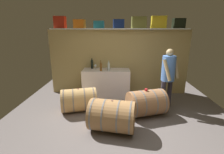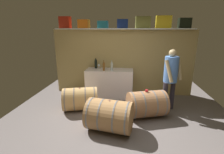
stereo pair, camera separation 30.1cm
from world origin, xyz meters
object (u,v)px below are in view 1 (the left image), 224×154
object	(u,v)px
toolcase_navy	(119,24)
wine_bottle_clear	(109,66)
toolcase_black	(179,23)
wine_glass	(95,66)
work_cabinet	(106,83)
toolcase_teal	(99,25)
wine_barrel_flank	(112,116)
toolcase_orange	(80,24)
wine_bottle_amber	(101,66)
winemaker_pouring	(168,73)
toolcase_red	(60,22)
wine_bottle_dark	(92,64)
wine_barrel_near	(146,103)
toolcase_yellow	(159,22)
toolcase_olive	(139,22)
tasting_cup	(146,90)
wine_barrel_far	(79,100)

from	to	relation	value
toolcase_navy	wine_bottle_clear	world-z (taller)	toolcase_navy
toolcase_black	wine_glass	bearing A→B (deg)	-178.45
toolcase_black	work_cabinet	size ratio (longest dim) A/B	0.23
toolcase_teal	wine_barrel_flank	distance (m)	2.82
toolcase_orange	wine_bottle_amber	bearing A→B (deg)	-26.33
toolcase_black	winemaker_pouring	xyz separation A→B (m)	(-0.48, -0.98, -1.25)
toolcase_red	wine_bottle_dark	distance (m)	1.55
toolcase_orange	wine_barrel_near	world-z (taller)	toolcase_orange
toolcase_red	wine_barrel_flank	xyz separation A→B (m)	(1.61, -2.08, -1.92)
toolcase_yellow	wine_glass	world-z (taller)	toolcase_yellow
toolcase_red	toolcase_olive	distance (m)	2.33
wine_bottle_dark	tasting_cup	xyz separation A→B (m)	(1.48, -1.35, -0.35)
toolcase_black	toolcase_navy	bearing A→B (deg)	178.40
wine_bottle_dark	work_cabinet	bearing A→B (deg)	-19.01
toolcase_orange	wine_barrel_near	size ratio (longest dim) A/B	0.31
toolcase_orange	toolcase_teal	bearing A→B (deg)	3.29
toolcase_yellow	wine_bottle_amber	bearing A→B (deg)	-165.83
toolcase_olive	toolcase_red	bearing A→B (deg)	177.14
toolcase_black	wine_barrel_flank	world-z (taller)	toolcase_black
wine_barrel_near	toolcase_orange	bearing A→B (deg)	125.99
toolcase_teal	toolcase_black	distance (m)	2.34
work_cabinet	wine_bottle_clear	distance (m)	0.58
toolcase_navy	toolcase_yellow	world-z (taller)	toolcase_yellow
wine_barrel_flank	tasting_cup	xyz separation A→B (m)	(0.80, 0.68, 0.33)
toolcase_teal	work_cabinet	world-z (taller)	toolcase_teal
wine_barrel_far	tasting_cup	xyz separation A→B (m)	(1.68, -0.17, 0.36)
winemaker_pouring	toolcase_teal	bearing A→B (deg)	-66.05
toolcase_red	toolcase_black	xyz separation A→B (m)	(3.50, 0.00, -0.03)
wine_glass	wine_bottle_amber	bearing A→B (deg)	-50.76
wine_bottle_dark	toolcase_olive	bearing A→B (deg)	1.62
toolcase_orange	winemaker_pouring	xyz separation A→B (m)	(2.44, -0.98, -1.23)
toolcase_teal	toolcase_navy	world-z (taller)	toolcase_navy
toolcase_red	wine_glass	bearing A→B (deg)	-4.28
toolcase_olive	toolcase_yellow	size ratio (longest dim) A/B	1.00
toolcase_navy	toolcase_olive	world-z (taller)	toolcase_olive
toolcase_teal	wine_bottle_amber	xyz separation A→B (m)	(0.07, -0.37, -1.19)
wine_barrel_far	winemaker_pouring	bearing A→B (deg)	-8.95
wine_bottle_dark	wine_barrel_far	size ratio (longest dim) A/B	0.32
toolcase_navy	toolcase_olive	distance (m)	0.60
tasting_cup	winemaker_pouring	bearing A→B (deg)	33.51
wine_glass	tasting_cup	xyz separation A→B (m)	(1.37, -1.26, -0.31)
toolcase_olive	wine_bottle_dark	distance (m)	1.88
wine_bottle_dark	wine_barrel_flank	world-z (taller)	wine_bottle_dark
toolcase_orange	wine_glass	bearing A→B (deg)	-13.21
wine_bottle_dark	tasting_cup	distance (m)	2.04
toolcase_red	toolcase_teal	world-z (taller)	toolcase_red
toolcase_orange	work_cabinet	size ratio (longest dim) A/B	0.22
toolcase_navy	toolcase_black	xyz separation A→B (m)	(1.76, 0.00, 0.01)
toolcase_teal	toolcase_olive	xyz separation A→B (m)	(1.18, 0.00, 0.06)
toolcase_teal	toolcase_yellow	distance (m)	1.76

